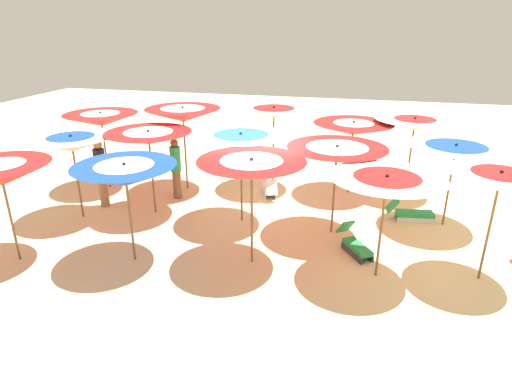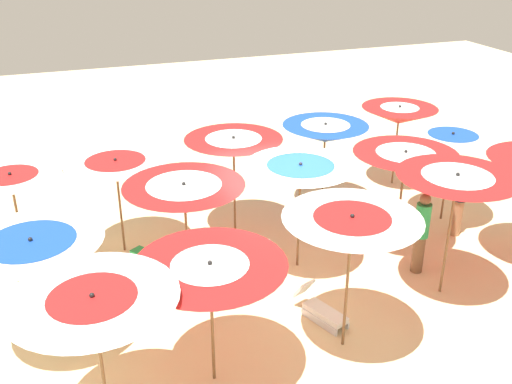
# 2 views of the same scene
# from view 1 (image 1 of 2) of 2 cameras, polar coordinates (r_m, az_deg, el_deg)

# --- Properties ---
(ground) EXTENTS (39.50, 39.50, 0.04)m
(ground) POSITION_cam_1_polar(r_m,az_deg,el_deg) (11.14, -0.40, -4.01)
(ground) COLOR beige
(beach_umbrella_0) EXTENTS (2.26, 2.26, 2.29)m
(beach_umbrella_0) POSITION_cam_1_polar(r_m,az_deg,el_deg) (13.21, 20.22, 8.42)
(beach_umbrella_0) COLOR brown
(beach_umbrella_0) RESTS_ON ground
(beach_umbrella_1) EXTENTS (2.28, 2.28, 2.18)m
(beach_umbrella_1) POSITION_cam_1_polar(r_m,az_deg,el_deg) (12.73, 12.72, 8.16)
(beach_umbrella_1) COLOR brown
(beach_umbrella_1) RESTS_ON ground
(beach_umbrella_2) EXTENTS (2.20, 2.20, 2.51)m
(beach_umbrella_2) POSITION_cam_1_polar(r_m,az_deg,el_deg) (12.84, 2.37, 10.39)
(beach_umbrella_2) COLOR brown
(beach_umbrella_2) RESTS_ON ground
(beach_umbrella_3) EXTENTS (2.19, 2.19, 2.53)m
(beach_umbrella_3) POSITION_cam_1_polar(r_m,az_deg,el_deg) (12.86, -9.62, 10.04)
(beach_umbrella_3) COLOR brown
(beach_umbrella_3) RESTS_ON ground
(beach_umbrella_4) EXTENTS (2.14, 2.14, 2.36)m
(beach_umbrella_4) POSITION_cam_1_polar(r_m,az_deg,el_deg) (13.62, -19.79, 9.01)
(beach_umbrella_4) COLOR brown
(beach_umbrella_4) RESTS_ON ground
(beach_umbrella_5) EXTENTS (2.28, 2.28, 2.13)m
(beach_umbrella_5) POSITION_cam_1_polar(r_m,az_deg,el_deg) (11.32, 24.85, 4.88)
(beach_umbrella_5) COLOR brown
(beach_umbrella_5) RESTS_ON ground
(beach_umbrella_6) EXTENTS (2.30, 2.30, 2.21)m
(beach_umbrella_6) POSITION_cam_1_polar(r_m,az_deg,el_deg) (10.03, 10.63, 4.95)
(beach_umbrella_6) COLOR brown
(beach_umbrella_6) RESTS_ON ground
(beach_umbrella_7) EXTENTS (2.19, 2.19, 2.34)m
(beach_umbrella_7) POSITION_cam_1_polar(r_m,az_deg,el_deg) (10.48, -2.01, 6.68)
(beach_umbrella_7) COLOR brown
(beach_umbrella_7) RESTS_ON ground
(beach_umbrella_8) EXTENTS (2.20, 2.20, 2.27)m
(beach_umbrella_8) POSITION_cam_1_polar(r_m,az_deg,el_deg) (11.32, -14.00, 6.98)
(beach_umbrella_8) COLOR brown
(beach_umbrella_8) RESTS_ON ground
(beach_umbrella_9) EXTENTS (2.09, 2.09, 2.23)m
(beach_umbrella_9) POSITION_cam_1_polar(r_m,az_deg,el_deg) (11.66, -23.19, 5.89)
(beach_umbrella_9) COLOR brown
(beach_umbrella_9) RESTS_ON ground
(beach_umbrella_10) EXTENTS (1.91, 1.91, 2.30)m
(beach_umbrella_10) POSITION_cam_1_polar(r_m,az_deg,el_deg) (9.07, 29.53, 1.20)
(beach_umbrella_10) COLOR brown
(beach_umbrella_10) RESTS_ON ground
(beach_umbrella_11) EXTENTS (2.17, 2.17, 2.18)m
(beach_umbrella_11) POSITION_cam_1_polar(r_m,az_deg,el_deg) (8.39, 16.84, 0.88)
(beach_umbrella_11) COLOR brown
(beach_umbrella_11) RESTS_ON ground
(beach_umbrella_12) EXTENTS (2.18, 2.18, 2.33)m
(beach_umbrella_12) POSITION_cam_1_polar(r_m,az_deg,el_deg) (8.50, -0.60, 3.20)
(beach_umbrella_12) COLOR brown
(beach_umbrella_12) RESTS_ON ground
(beach_umbrella_13) EXTENTS (2.08, 2.08, 2.20)m
(beach_umbrella_13) POSITION_cam_1_polar(r_m,az_deg,el_deg) (9.03, -16.90, 2.15)
(beach_umbrella_13) COLOR brown
(beach_umbrella_13) RESTS_ON ground
(beach_umbrella_14) EXTENTS (1.98, 1.98, 2.22)m
(beach_umbrella_14) POSITION_cam_1_polar(r_m,az_deg,el_deg) (10.04, -30.68, 2.01)
(beach_umbrella_14) COLOR brown
(beach_umbrella_14) RESTS_ON ground
(lounger_0) EXTENTS (1.13, 0.89, 0.63)m
(lounger_0) POSITION_cam_1_polar(r_m,az_deg,el_deg) (9.85, 12.97, -6.76)
(lounger_0) COLOR #333338
(lounger_0) RESTS_ON ground
(lounger_1) EXTENTS (1.19, 0.71, 0.63)m
(lounger_1) POSITION_cam_1_polar(r_m,az_deg,el_deg) (12.71, 1.75, 0.43)
(lounger_1) COLOR silver
(lounger_1) RESTS_ON ground
(lounger_2) EXTENTS (0.53, 1.23, 0.60)m
(lounger_2) POSITION_cam_1_polar(r_m,az_deg,el_deg) (11.81, 19.84, -2.64)
(lounger_2) COLOR silver
(lounger_2) RESTS_ON ground
(beachgoer_0) EXTENTS (0.30, 0.30, 1.89)m
(beachgoer_0) POSITION_cam_1_polar(r_m,az_deg,el_deg) (12.42, -19.79, 2.52)
(beachgoer_0) COLOR #A3704C
(beachgoer_0) RESTS_ON ground
(beachgoer_1) EXTENTS (0.30, 0.30, 1.76)m
(beachgoer_1) POSITION_cam_1_polar(r_m,az_deg,el_deg) (12.50, -10.55, 3.20)
(beachgoer_1) COLOR brown
(beachgoer_1) RESTS_ON ground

